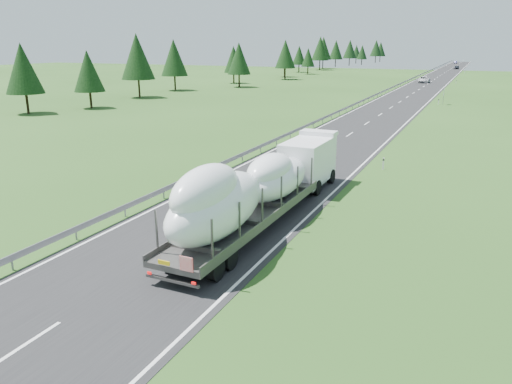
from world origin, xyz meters
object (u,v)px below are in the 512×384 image
at_px(distant_car_dark, 456,67).
at_px(distant_car_blue, 455,62).
at_px(highway_sign, 444,94).
at_px(distant_van, 424,80).
at_px(boat_truck, 260,184).

xyz_separation_m(distant_car_dark, distant_car_blue, (-3.88, 61.39, -0.08)).
height_order(highway_sign, distant_car_blue, highway_sign).
bearing_deg(distant_car_blue, distant_car_dark, -88.86).
distance_m(distant_van, distant_car_dark, 81.28).
relative_size(boat_truck, distant_car_blue, 5.17).
relative_size(boat_truck, distant_van, 3.49).
distance_m(highway_sign, boat_truck, 66.08).
bearing_deg(highway_sign, distant_van, 99.81).
relative_size(highway_sign, boat_truck, 0.13).
relative_size(boat_truck, distant_car_dark, 4.78).
distance_m(boat_truck, distant_car_blue, 258.16).
bearing_deg(distant_van, distant_car_dark, 87.21).
distance_m(boat_truck, distant_van, 115.61).
bearing_deg(distant_van, highway_sign, -80.51).
xyz_separation_m(highway_sign, distant_car_dark, (-5.07, 130.83, -1.09)).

